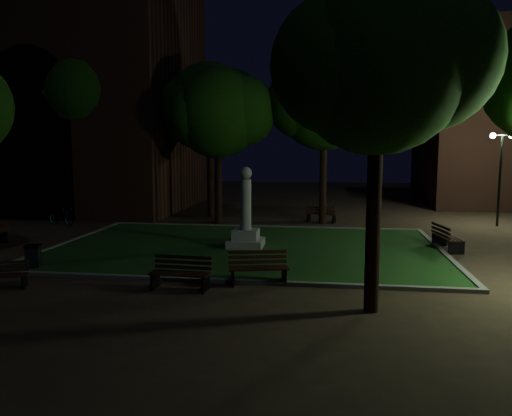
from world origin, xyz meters
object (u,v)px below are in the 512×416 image
Objects in this scene: bench_far_side at (321,215)px; trash_bin at (33,257)px; bench_near_right at (258,269)px; bench_right_side at (446,238)px; bench_west_near at (2,276)px; bicycle at (61,217)px; bench_near_left at (181,274)px; monument at (246,225)px.

bench_far_side reaches higher than trash_bin.
bench_near_right is 0.97× the size of bench_right_side.
bench_near_right is 7.68m from trash_bin.
bench_right_side reaches higher than bench_west_near.
bicycle reaches higher than trash_bin.
bench_near_right reaches higher than bench_west_near.
bench_far_side reaches higher than bench_west_near.
bench_right_side is at bearing 20.00° from trash_bin.
bench_near_right is (2.11, 0.91, 0.01)m from bench_near_left.
bench_far_side is at bearing 77.71° from bench_near_left.
bench_far_side is at bearing 51.56° from trash_bin.
bench_near_left is at bearing -12.62° from bench_west_near.
bench_west_near is 0.89× the size of bicycle.
trash_bin is at bearing -145.86° from monument.
bench_near_right is at bearing -7.67° from bench_west_near.
bench_west_near is at bearing -79.76° from trash_bin.
bench_far_side is (3.81, 13.33, -0.03)m from bench_near_left.
bench_near_left reaches higher than bench_west_near.
bench_near_left is 0.95× the size of bench_near_right.
bench_west_near is 0.86× the size of bench_far_side.
bench_right_side is 1.12× the size of bench_far_side.
monument is 6.02m from bench_near_left.
bench_west_near is at bearing -169.12° from bench_near_left.
bench_near_right is at bearing -4.83° from trash_bin.
bench_near_left reaches higher than trash_bin.
bench_near_left is 5.18m from bench_west_near.
bench_west_near is at bearing -140.76° from bicycle.
monument is at bearing 89.86° from bench_near_right.
bench_far_side is (-4.99, 6.56, -0.06)m from bench_right_side.
trash_bin is (-14.33, -5.21, -0.06)m from bench_right_side.
monument reaches higher than bench_right_side.
trash_bin is at bearing -138.16° from bicycle.
bench_near_left is 5.75m from trash_bin.
monument is at bearing 84.89° from bench_near_left.
trash_bin is (-9.34, -11.77, -0.00)m from bench_far_side.
bench_far_side is (2.89, 7.40, -0.54)m from monument.
bicycle is (-11.67, 9.57, -0.02)m from bench_near_right.
bench_right_side is 15.25m from trash_bin.
bench_right_side is 8.24m from bench_far_side.
bench_right_side is at bearing 143.19° from bench_far_side.
bicycle is (-9.55, 10.49, -0.01)m from bench_near_left.
bench_west_near is 16.60m from bench_far_side.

